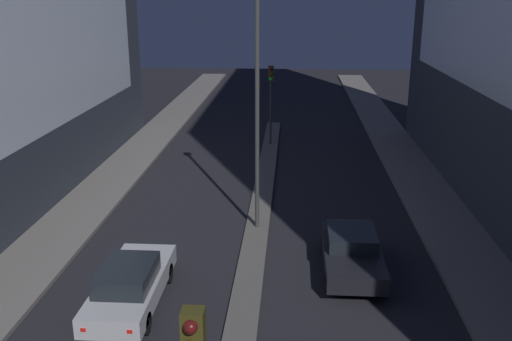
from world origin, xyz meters
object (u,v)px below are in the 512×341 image
object	(u,v)px
street_lamp	(257,67)
car_left_lane	(130,284)
traffic_light_mid	(271,87)
car_right_lane	(352,251)

from	to	relation	value
street_lamp	car_left_lane	distance (m)	8.85
traffic_light_mid	street_lamp	bearing A→B (deg)	-90.00
street_lamp	car_left_lane	xyz separation A→B (m)	(-3.35, -6.00, -5.58)
car_left_lane	traffic_light_mid	bearing A→B (deg)	79.92
car_left_lane	street_lamp	bearing A→B (deg)	60.81
car_left_lane	car_right_lane	size ratio (longest dim) A/B	1.08
street_lamp	car_left_lane	size ratio (longest dim) A/B	2.08
traffic_light_mid	car_right_lane	size ratio (longest dim) A/B	1.07
street_lamp	car_right_lane	bearing A→B (deg)	-44.22
traffic_light_mid	car_right_lane	distance (m)	16.70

